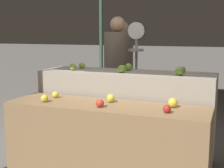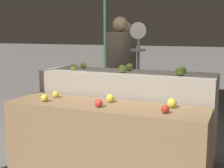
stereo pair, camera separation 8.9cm
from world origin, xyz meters
name	(u,v)px [view 1 (the left image)]	position (x,y,z in m)	size (l,w,h in m)	color
display_counter_front	(106,143)	(0.00, 0.00, 0.38)	(1.95, 0.55, 0.76)	olive
display_counter_back	(125,115)	(0.00, 0.60, 0.51)	(1.95, 0.55, 1.01)	gray
apple_front_0	(45,98)	(-0.60, -0.11, 0.80)	(0.08, 0.08, 0.08)	gold
apple_front_1	(100,103)	(-0.01, -0.12, 0.80)	(0.08, 0.08, 0.08)	red
apple_front_2	(167,109)	(0.61, -0.10, 0.80)	(0.07, 0.07, 0.07)	#AD281E
apple_front_3	(55,95)	(-0.61, 0.10, 0.80)	(0.07, 0.07, 0.07)	gold
apple_front_4	(111,98)	(0.01, 0.11, 0.80)	(0.08, 0.08, 0.08)	gold
apple_front_5	(173,103)	(0.62, 0.12, 0.81)	(0.09, 0.09, 0.09)	gold
apple_back_0	(73,67)	(-0.61, 0.49, 1.05)	(0.08, 0.08, 0.08)	#7AA338
apple_back_1	(122,69)	(-0.01, 0.50, 1.05)	(0.09, 0.09, 0.09)	#84AD3D
apple_back_2	(179,71)	(0.61, 0.50, 1.05)	(0.09, 0.09, 0.09)	#7AA338
apple_back_3	(82,65)	(-0.60, 0.71, 1.05)	(0.07, 0.07, 0.07)	#84AD3D
apple_back_4	(128,67)	(0.00, 0.70, 1.05)	(0.09, 0.09, 0.09)	#7AA338
apple_back_5	(182,70)	(0.61, 0.71, 1.05)	(0.07, 0.07, 0.07)	#8EB247
produce_scale	(136,56)	(-0.09, 1.31, 1.13)	(0.24, 0.20, 1.59)	#99999E
person_vendor_at_scale	(118,66)	(-0.47, 1.62, 0.95)	(0.54, 0.54, 1.67)	#2D2D38
person_customer_right	(122,64)	(-0.57, 2.13, 0.93)	(0.47, 0.47, 1.62)	#2D2D38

